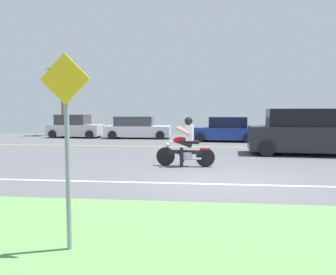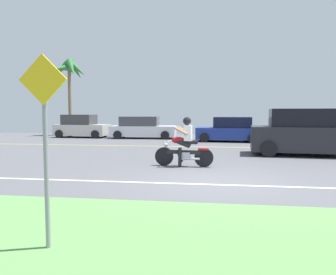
{
  "view_description": "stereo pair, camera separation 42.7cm",
  "coord_description": "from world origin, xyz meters",
  "px_view_note": "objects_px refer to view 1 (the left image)",
  "views": [
    {
      "loc": [
        -0.46,
        -8.41,
        1.78
      ],
      "look_at": [
        -1.74,
        3.73,
        0.84
      ],
      "focal_mm": 35.1,
      "sensor_mm": 36.0,
      "label": 1
    },
    {
      "loc": [
        -0.03,
        -8.36,
        1.78
      ],
      "look_at": [
        -1.74,
        3.73,
        0.84
      ],
      "focal_mm": 35.1,
      "sensor_mm": 36.0,
      "label": 2
    }
  ],
  "objects_px": {
    "parked_car_2": "(225,130)",
    "palm_tree_0": "(62,71)",
    "parked_car_1": "(137,128)",
    "street_sign": "(67,134)",
    "motorcyclist": "(186,145)",
    "suv_nearby": "(309,132)",
    "parked_car_0": "(75,127)"
  },
  "relations": [
    {
      "from": "parked_car_0",
      "to": "street_sign",
      "type": "bearing_deg",
      "value": -68.42
    },
    {
      "from": "motorcyclist",
      "to": "suv_nearby",
      "type": "distance_m",
      "value": 6.07
    },
    {
      "from": "parked_car_1",
      "to": "street_sign",
      "type": "relative_size",
      "value": 1.8
    },
    {
      "from": "parked_car_0",
      "to": "parked_car_1",
      "type": "relative_size",
      "value": 0.85
    },
    {
      "from": "motorcyclist",
      "to": "parked_car_2",
      "type": "distance_m",
      "value": 9.83
    },
    {
      "from": "parked_car_1",
      "to": "parked_car_0",
      "type": "bearing_deg",
      "value": 176.71
    },
    {
      "from": "parked_car_1",
      "to": "street_sign",
      "type": "distance_m",
      "value": 18.47
    },
    {
      "from": "suv_nearby",
      "to": "parked_car_2",
      "type": "xyz_separation_m",
      "value": [
        -3.04,
        6.15,
        -0.24
      ]
    },
    {
      "from": "parked_car_0",
      "to": "parked_car_2",
      "type": "xyz_separation_m",
      "value": [
        10.35,
        -1.95,
        -0.05
      ]
    },
    {
      "from": "motorcyclist",
      "to": "palm_tree_0",
      "type": "distance_m",
      "value": 17.43
    },
    {
      "from": "suv_nearby",
      "to": "street_sign",
      "type": "xyz_separation_m",
      "value": [
        -6.07,
        -10.39,
        0.58
      ]
    },
    {
      "from": "palm_tree_0",
      "to": "street_sign",
      "type": "relative_size",
      "value": 2.36
    },
    {
      "from": "motorcyclist",
      "to": "suv_nearby",
      "type": "xyz_separation_m",
      "value": [
        4.96,
        3.49,
        0.25
      ]
    },
    {
      "from": "parked_car_2",
      "to": "palm_tree_0",
      "type": "xyz_separation_m",
      "value": [
        -12.05,
        3.91,
        4.2
      ]
    },
    {
      "from": "parked_car_1",
      "to": "parked_car_2",
      "type": "bearing_deg",
      "value": -16.15
    },
    {
      "from": "parked_car_2",
      "to": "street_sign",
      "type": "relative_size",
      "value": 1.61
    },
    {
      "from": "palm_tree_0",
      "to": "street_sign",
      "type": "bearing_deg",
      "value": -66.21
    },
    {
      "from": "palm_tree_0",
      "to": "motorcyclist",
      "type": "bearing_deg",
      "value": -53.23
    },
    {
      "from": "motorcyclist",
      "to": "parked_car_2",
      "type": "xyz_separation_m",
      "value": [
        1.92,
        9.64,
        0.01
      ]
    },
    {
      "from": "motorcyclist",
      "to": "suv_nearby",
      "type": "height_order",
      "value": "suv_nearby"
    },
    {
      "from": "parked_car_0",
      "to": "parked_car_1",
      "type": "bearing_deg",
      "value": -3.29
    },
    {
      "from": "suv_nearby",
      "to": "palm_tree_0",
      "type": "height_order",
      "value": "palm_tree_0"
    },
    {
      "from": "parked_car_0",
      "to": "palm_tree_0",
      "type": "bearing_deg",
      "value": 130.96
    },
    {
      "from": "street_sign",
      "to": "parked_car_0",
      "type": "bearing_deg",
      "value": 111.58
    },
    {
      "from": "parked_car_0",
      "to": "parked_car_2",
      "type": "distance_m",
      "value": 10.53
    },
    {
      "from": "suv_nearby",
      "to": "parked_car_0",
      "type": "distance_m",
      "value": 15.65
    },
    {
      "from": "parked_car_1",
      "to": "street_sign",
      "type": "xyz_separation_m",
      "value": [
        2.82,
        -18.23,
        0.82
      ]
    },
    {
      "from": "parked_car_1",
      "to": "palm_tree_0",
      "type": "height_order",
      "value": "palm_tree_0"
    },
    {
      "from": "motorcyclist",
      "to": "parked_car_2",
      "type": "bearing_deg",
      "value": 78.72
    },
    {
      "from": "parked_car_1",
      "to": "parked_car_2",
      "type": "xyz_separation_m",
      "value": [
        5.85,
        -1.7,
        -0.0
      ]
    },
    {
      "from": "parked_car_2",
      "to": "street_sign",
      "type": "distance_m",
      "value": 16.83
    },
    {
      "from": "parked_car_1",
      "to": "motorcyclist",
      "type": "bearing_deg",
      "value": -70.86
    }
  ]
}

